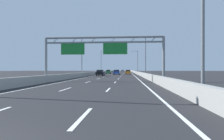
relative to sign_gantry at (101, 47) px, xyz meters
name	(u,v)px	position (x,y,z in m)	size (l,w,h in m)	color
ground_plane	(121,72)	(0.31, 76.51, -4.84)	(260.00, 260.00, 0.00)	#262628
lane_dash_left_1	(66,89)	(-1.49, -10.99, -4.83)	(0.16, 3.00, 0.01)	white
lane_dash_left_2	(88,82)	(-1.49, -1.99, -4.83)	(0.16, 3.00, 0.01)	white
lane_dash_left_3	(98,79)	(-1.49, 7.01, -4.83)	(0.16, 3.00, 0.01)	white
lane_dash_left_4	(104,77)	(-1.49, 16.01, -4.83)	(0.16, 3.00, 0.01)	white
lane_dash_left_5	(108,75)	(-1.49, 25.01, -4.83)	(0.16, 3.00, 0.01)	white
lane_dash_left_6	(111,75)	(-1.49, 34.01, -4.83)	(0.16, 3.00, 0.01)	white
lane_dash_left_7	(113,74)	(-1.49, 43.01, -4.83)	(0.16, 3.00, 0.01)	white
lane_dash_left_8	(115,73)	(-1.49, 52.01, -4.83)	(0.16, 3.00, 0.01)	white
lane_dash_left_9	(116,73)	(-1.49, 61.01, -4.83)	(0.16, 3.00, 0.01)	white
lane_dash_left_10	(117,73)	(-1.49, 70.01, -4.83)	(0.16, 3.00, 0.01)	white
lane_dash_left_11	(118,72)	(-1.49, 79.01, -4.83)	(0.16, 3.00, 0.01)	white
lane_dash_left_12	(119,72)	(-1.49, 88.01, -4.83)	(0.16, 3.00, 0.01)	white
lane_dash_left_13	(119,72)	(-1.49, 97.01, -4.83)	(0.16, 3.00, 0.01)	white
lane_dash_left_14	(120,72)	(-1.49, 106.01, -4.83)	(0.16, 3.00, 0.01)	white
lane_dash_left_15	(120,72)	(-1.49, 115.01, -4.83)	(0.16, 3.00, 0.01)	white
lane_dash_left_16	(121,72)	(-1.49, 124.01, -4.83)	(0.16, 3.00, 0.01)	white
lane_dash_left_17	(121,71)	(-1.49, 133.01, -4.83)	(0.16, 3.00, 0.01)	white
lane_dash_right_0	(82,117)	(2.11, -19.99, -4.83)	(0.16, 3.00, 0.01)	white
lane_dash_right_1	(108,90)	(2.11, -10.99, -4.83)	(0.16, 3.00, 0.01)	white
lane_dash_right_2	(115,82)	(2.11, -1.99, -4.83)	(0.16, 3.00, 0.01)	white
lane_dash_right_3	(118,79)	(2.11, 7.01, -4.83)	(0.16, 3.00, 0.01)	white
lane_dash_right_4	(120,77)	(2.11, 16.01, -4.83)	(0.16, 3.00, 0.01)	white
lane_dash_right_5	(121,76)	(2.11, 25.01, -4.83)	(0.16, 3.00, 0.01)	white
lane_dash_right_6	(122,75)	(2.11, 34.01, -4.83)	(0.16, 3.00, 0.01)	white
lane_dash_right_7	(123,74)	(2.11, 43.01, -4.83)	(0.16, 3.00, 0.01)	white
lane_dash_right_8	(123,73)	(2.11, 52.01, -4.83)	(0.16, 3.00, 0.01)	white
lane_dash_right_9	(124,73)	(2.11, 61.01, -4.83)	(0.16, 3.00, 0.01)	white
lane_dash_right_10	(124,73)	(2.11, 70.01, -4.83)	(0.16, 3.00, 0.01)	white
lane_dash_right_11	(124,72)	(2.11, 79.01, -4.83)	(0.16, 3.00, 0.01)	white
lane_dash_right_12	(125,72)	(2.11, 88.01, -4.83)	(0.16, 3.00, 0.01)	white
lane_dash_right_13	(125,72)	(2.11, 97.01, -4.83)	(0.16, 3.00, 0.01)	white
lane_dash_right_14	(125,72)	(2.11, 106.01, -4.83)	(0.16, 3.00, 0.01)	white
lane_dash_right_15	(125,72)	(2.11, 115.01, -4.83)	(0.16, 3.00, 0.01)	white
lane_dash_right_16	(125,72)	(2.11, 124.01, -4.83)	(0.16, 3.00, 0.01)	white
lane_dash_right_17	(125,71)	(2.11, 133.01, -4.83)	(0.16, 3.00, 0.01)	white
edge_line_left	(109,73)	(-4.94, 64.51, -4.83)	(0.16, 176.00, 0.01)	white
edge_line_right	(131,73)	(5.56, 64.51, -4.83)	(0.16, 176.00, 0.01)	white
barrier_left	(110,71)	(-6.59, 86.51, -4.36)	(0.45, 220.00, 0.95)	#9E9E99
barrier_right	(133,71)	(7.21, 86.51, -4.36)	(0.45, 220.00, 0.95)	#9E9E99
sign_gantry	(101,47)	(0.00, 0.00, 0.00)	(17.07, 0.36, 6.36)	gray
streetlamp_right_near	(199,5)	(7.78, -15.18, 0.56)	(2.58, 0.28, 9.50)	slate
streetlamp_left_mid	(83,54)	(-7.16, 18.92, 0.56)	(2.58, 0.28, 9.50)	slate
streetlamp_right_mid	(145,54)	(7.78, 18.92, 0.56)	(2.58, 0.28, 9.50)	slate
streetlamp_left_far	(102,61)	(-7.16, 53.02, 0.56)	(2.58, 0.28, 9.50)	slate
streetlamp_right_far	(137,61)	(7.78, 53.02, 0.56)	(2.58, 0.28, 9.50)	slate
black_car	(100,73)	(-3.26, 21.91, -4.05)	(1.82, 4.32, 1.57)	black
silver_car	(123,71)	(0.43, 106.73, -4.11)	(1.86, 4.46, 1.38)	#A8ADB2
green_car	(108,72)	(-3.41, 44.74, -4.07)	(1.72, 4.22, 1.53)	#1E7A38
white_car	(128,71)	(4.08, 61.75, -4.08)	(1.88, 4.29, 1.46)	silver
yellow_car	(118,71)	(-3.14, 116.18, -4.09)	(1.71, 4.52, 1.47)	yellow
blue_car	(117,72)	(0.30, 34.07, -4.04)	(1.90, 4.56, 1.55)	#2347AD
orange_car	(128,72)	(3.94, 37.99, -4.05)	(1.71, 4.54, 1.53)	orange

